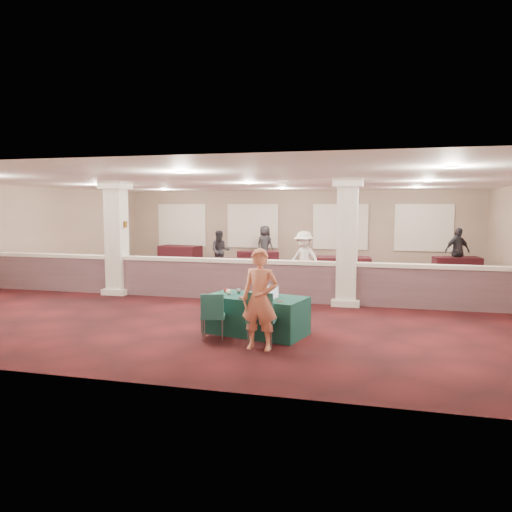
% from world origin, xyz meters
% --- Properties ---
extents(ground, '(16.00, 16.00, 0.00)m').
position_xyz_m(ground, '(0.00, 0.00, 0.00)').
color(ground, '#421013').
rests_on(ground, ground).
extents(wall_back, '(16.00, 0.04, 3.20)m').
position_xyz_m(wall_back, '(0.00, 8.00, 1.60)').
color(wall_back, '#82685A').
rests_on(wall_back, ground).
extents(wall_front, '(16.00, 0.04, 3.20)m').
position_xyz_m(wall_front, '(0.00, -8.00, 1.60)').
color(wall_front, '#82685A').
rests_on(wall_front, ground).
extents(wall_left, '(0.04, 16.00, 3.20)m').
position_xyz_m(wall_left, '(-8.00, 0.00, 1.60)').
color(wall_left, '#82685A').
rests_on(wall_left, ground).
extents(ceiling, '(16.00, 16.00, 0.02)m').
position_xyz_m(ceiling, '(0.00, 0.00, 3.20)').
color(ceiling, white).
rests_on(ceiling, wall_back).
extents(partition_wall, '(15.60, 0.28, 1.10)m').
position_xyz_m(partition_wall, '(0.00, -1.50, 0.57)').
color(partition_wall, brown).
rests_on(partition_wall, ground).
extents(column_left, '(0.72, 0.72, 3.20)m').
position_xyz_m(column_left, '(-3.50, -1.50, 1.64)').
color(column_left, beige).
rests_on(column_left, ground).
extents(column_right, '(0.72, 0.72, 3.20)m').
position_xyz_m(column_right, '(3.00, -1.50, 1.64)').
color(column_right, beige).
rests_on(column_right, ground).
extents(sconce_left, '(0.12, 0.12, 0.18)m').
position_xyz_m(sconce_left, '(-3.78, -1.50, 2.00)').
color(sconce_left, brown).
rests_on(sconce_left, column_left).
extents(sconce_right, '(0.12, 0.12, 0.18)m').
position_xyz_m(sconce_right, '(-3.22, -1.50, 2.00)').
color(sconce_right, brown).
rests_on(sconce_right, column_left).
extents(near_table, '(2.13, 1.42, 0.75)m').
position_xyz_m(near_table, '(1.49, -4.88, 0.37)').
color(near_table, '#103D3A').
rests_on(near_table, ground).
extents(conf_chair_main, '(0.52, 0.53, 1.01)m').
position_xyz_m(conf_chair_main, '(1.82, -5.77, 0.60)').
color(conf_chair_main, '#1B514B').
rests_on(conf_chair_main, ground).
extents(conf_chair_side, '(0.55, 0.55, 0.90)m').
position_xyz_m(conf_chair_side, '(0.82, -5.53, 0.53)').
color(conf_chair_side, '#1B514B').
rests_on(conf_chair_side, ground).
extents(woman, '(0.67, 0.46, 1.79)m').
position_xyz_m(woman, '(1.83, -5.91, 0.89)').
color(woman, '#FF896E').
rests_on(woman, ground).
extents(far_table_front_left, '(2.06, 1.38, 0.76)m').
position_xyz_m(far_table_front_left, '(-2.50, 0.30, 0.38)').
color(far_table_front_left, black).
rests_on(far_table_front_left, ground).
extents(far_table_front_center, '(1.81, 1.02, 0.71)m').
position_xyz_m(far_table_front_center, '(-1.33, 2.03, 0.35)').
color(far_table_front_center, black).
rests_on(far_table_front_center, ground).
extents(far_table_front_right, '(2.05, 1.22, 0.78)m').
position_xyz_m(far_table_front_right, '(2.50, 2.87, 0.39)').
color(far_table_front_right, black).
rests_on(far_table_front_right, ground).
extents(far_table_back_left, '(1.94, 1.17, 0.74)m').
position_xyz_m(far_table_back_left, '(-4.99, 6.50, 0.37)').
color(far_table_back_left, black).
rests_on(far_table_back_left, ground).
extents(far_table_back_center, '(1.86, 1.29, 0.68)m').
position_xyz_m(far_table_back_center, '(-1.10, 5.35, 0.34)').
color(far_table_back_center, black).
rests_on(far_table_back_center, ground).
extents(far_table_back_right, '(1.72, 1.03, 0.66)m').
position_xyz_m(far_table_back_right, '(6.50, 5.16, 0.33)').
color(far_table_back_right, black).
rests_on(far_table_back_right, ground).
extents(attendee_a, '(0.84, 0.62, 1.57)m').
position_xyz_m(attendee_a, '(-2.24, 4.00, 0.79)').
color(attendee_a, black).
rests_on(attendee_a, ground).
extents(attendee_b, '(1.22, 0.90, 1.74)m').
position_xyz_m(attendee_b, '(1.48, 1.14, 0.87)').
color(attendee_b, silver).
rests_on(attendee_b, ground).
extents(attendee_c, '(1.12, 0.92, 1.73)m').
position_xyz_m(attendee_c, '(6.50, 5.16, 0.87)').
color(attendee_c, black).
rests_on(attendee_c, ground).
extents(attendee_d, '(0.93, 0.71, 1.66)m').
position_xyz_m(attendee_d, '(-1.19, 7.00, 0.83)').
color(attendee_d, black).
rests_on(attendee_d, ground).
extents(laptop_base, '(0.39, 0.31, 0.02)m').
position_xyz_m(laptop_base, '(1.77, -5.00, 0.76)').
color(laptop_base, '#BBBBC0').
rests_on(laptop_base, near_table).
extents(laptop_screen, '(0.33, 0.09, 0.23)m').
position_xyz_m(laptop_screen, '(1.80, -4.89, 0.88)').
color(laptop_screen, '#BBBBC0').
rests_on(laptop_screen, near_table).
extents(screen_glow, '(0.30, 0.08, 0.20)m').
position_xyz_m(screen_glow, '(1.80, -4.89, 0.87)').
color(screen_glow, silver).
rests_on(screen_glow, near_table).
extents(knitting, '(0.47, 0.40, 0.03)m').
position_xyz_m(knitting, '(1.47, -5.14, 0.76)').
color(knitting, '#C23D1F').
rests_on(knitting, near_table).
extents(yarn_cream, '(0.11, 0.11, 0.11)m').
position_xyz_m(yarn_cream, '(0.91, -4.84, 0.81)').
color(yarn_cream, '#ECE5C2').
rests_on(yarn_cream, near_table).
extents(yarn_red, '(0.10, 0.10, 0.10)m').
position_xyz_m(yarn_red, '(0.80, -4.65, 0.80)').
color(yarn_red, '#5B1218').
rests_on(yarn_red, near_table).
extents(yarn_grey, '(0.11, 0.11, 0.11)m').
position_xyz_m(yarn_grey, '(1.07, -4.65, 0.80)').
color(yarn_grey, '#535358').
rests_on(yarn_grey, near_table).
extents(scissors, '(0.13, 0.06, 0.01)m').
position_xyz_m(scissors, '(2.07, -5.32, 0.76)').
color(scissors, red).
rests_on(scissors, near_table).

